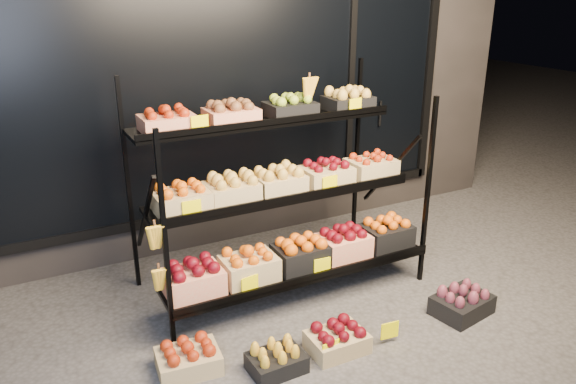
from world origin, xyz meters
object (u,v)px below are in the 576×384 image
display_rack (282,194)px  floor_crate_left (188,358)px  floor_crate_midleft (276,359)px  floor_crate_midright (337,339)px

display_rack → floor_crate_left: display_rack is taller
floor_crate_midleft → floor_crate_midright: size_ratio=0.91×
floor_crate_midright → floor_crate_left: bearing=165.2°
display_rack → floor_crate_midleft: bearing=-119.2°
floor_crate_left → floor_crate_midleft: (0.48, -0.25, -0.01)m
display_rack → floor_crate_left: 1.37m
floor_crate_left → floor_crate_midleft: size_ratio=1.19×
display_rack → floor_crate_left: size_ratio=5.36×
display_rack → floor_crate_left: (-0.99, -0.65, -0.70)m
display_rack → floor_crate_midleft: display_rack is taller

